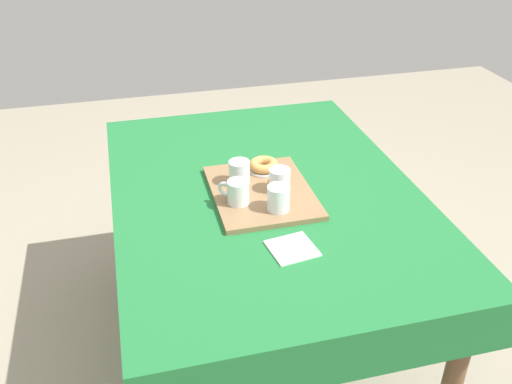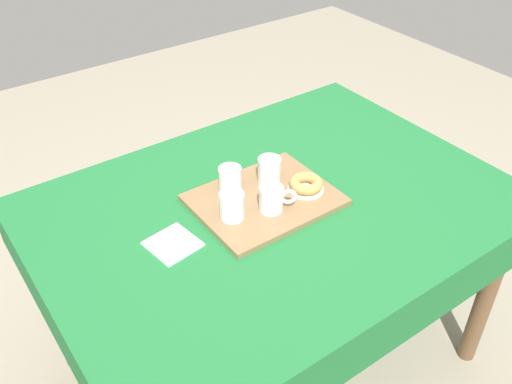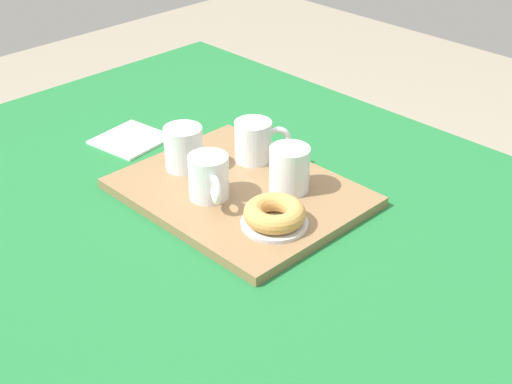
{
  "view_description": "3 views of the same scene",
  "coord_description": "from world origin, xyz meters",
  "views": [
    {
      "loc": [
        -1.63,
        0.45,
        1.78
      ],
      "look_at": [
        -0.06,
        0.05,
        0.8
      ],
      "focal_mm": 39.44,
      "sensor_mm": 36.0,
      "label": 1
    },
    {
      "loc": [
        -0.85,
        -1.09,
        1.84
      ],
      "look_at": [
        -0.05,
        0.04,
        0.81
      ],
      "focal_mm": 39.4,
      "sensor_mm": 36.0,
      "label": 2
    },
    {
      "loc": [
        0.82,
        -0.78,
        1.48
      ],
      "look_at": [
        0.0,
        0.03,
        0.79
      ],
      "focal_mm": 51.77,
      "sensor_mm": 36.0,
      "label": 3
    }
  ],
  "objects": [
    {
      "name": "tea_mug_right",
      "position": [
        -0.09,
        0.12,
        0.83
      ],
      "size": [
        0.09,
        0.1,
        0.08
      ],
      "color": "white",
      "rests_on": "serving_tray"
    },
    {
      "name": "paper_napkin",
      "position": [
        -0.36,
        0.01,
        0.77
      ],
      "size": [
        0.15,
        0.15,
        0.01
      ],
      "primitive_type": "cube",
      "rotation": [
        0.0,
        0.0,
        0.15
      ],
      "color": "white",
      "rests_on": "dining_table"
    },
    {
      "name": "sugar_donut_left",
      "position": [
        0.1,
        -0.02,
        0.81
      ],
      "size": [
        0.11,
        0.11,
        0.03
      ],
      "primitive_type": "torus",
      "color": "tan",
      "rests_on": "donut_plate_left"
    },
    {
      "name": "tea_mug_left",
      "position": [
        -0.04,
        -0.04,
        0.83
      ],
      "size": [
        0.1,
        0.08,
        0.08
      ],
      "color": "white",
      "rests_on": "serving_tray"
    },
    {
      "name": "serving_tray",
      "position": [
        -0.03,
        0.02,
        0.78
      ],
      "size": [
        0.43,
        0.34,
        0.02
      ],
      "primitive_type": "cube",
      "color": "olive",
      "rests_on": "dining_table"
    },
    {
      "name": "donut_plate_left",
      "position": [
        0.1,
        -0.02,
        0.79
      ],
      "size": [
        0.12,
        0.12,
        0.01
      ],
      "primitive_type": "cylinder",
      "color": "silver",
      "rests_on": "serving_tray"
    },
    {
      "name": "water_glass_near",
      "position": [
        0.04,
        0.08,
        0.83
      ],
      "size": [
        0.07,
        0.07,
        0.08
      ],
      "color": "white",
      "rests_on": "serving_tray"
    },
    {
      "name": "water_glass_far",
      "position": [
        -0.16,
        -0.0,
        0.83
      ],
      "size": [
        0.07,
        0.07,
        0.08
      ],
      "color": "white",
      "rests_on": "serving_tray"
    },
    {
      "name": "dining_table",
      "position": [
        0.0,
        0.0,
        0.68
      ],
      "size": [
        1.45,
        1.05,
        0.77
      ],
      "color": "#1E6B33",
      "rests_on": "ground"
    },
    {
      "name": "ground_plane",
      "position": [
        0.0,
        0.0,
        0.0
      ],
      "size": [
        6.0,
        6.0,
        0.0
      ],
      "primitive_type": "plane",
      "color": "gray"
    }
  ]
}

